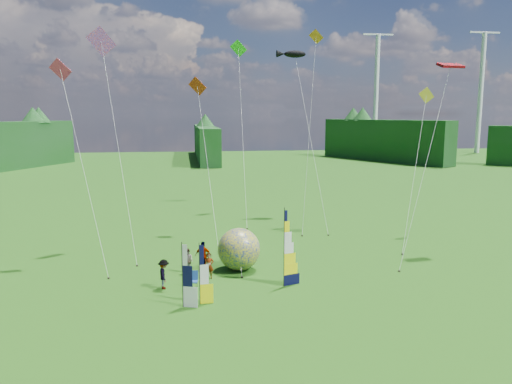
{
  "coord_description": "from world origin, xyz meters",
  "views": [
    {
      "loc": [
        -5.13,
        -24.07,
        9.96
      ],
      "look_at": [
        -1.0,
        4.0,
        5.5
      ],
      "focal_mm": 35.0,
      "sensor_mm": 36.0,
      "label": 1
    }
  ],
  "objects": [
    {
      "name": "small_kite_yellow",
      "position": [
        12.6,
        11.97,
        6.31
      ],
      "size": [
        7.32,
        9.45,
        12.62
      ],
      "primitive_type": null,
      "rotation": [
        0.0,
        0.0,
        0.03
      ],
      "color": "yellow",
      "rests_on": "ground"
    },
    {
      "name": "spectator_c",
      "position": [
        -6.36,
        3.89,
        0.86
      ],
      "size": [
        0.51,
        1.15,
        1.72
      ],
      "primitive_type": "imported",
      "rotation": [
        0.0,
        0.0,
        1.66
      ],
      "color": "#66594C",
      "rests_on": "ground"
    },
    {
      "name": "bol_inflatable",
      "position": [
        -1.7,
        6.76,
        1.37
      ],
      "size": [
        3.05,
        3.05,
        2.73
      ],
      "primitive_type": "sphere",
      "rotation": [
        0.0,
        0.0,
        0.12
      ],
      "color": "navy",
      "rests_on": "ground"
    },
    {
      "name": "kite_parafoil",
      "position": [
        11.16,
        7.47,
        7.63
      ],
      "size": [
        9.57,
        9.19,
        15.25
      ],
      "primitive_type": null,
      "rotation": [
        0.0,
        0.0,
        -0.02
      ],
      "color": "red",
      "rests_on": "ground"
    },
    {
      "name": "feather_banner_main",
      "position": [
        0.54,
        3.3,
        2.25
      ],
      "size": [
        1.19,
        0.49,
        4.51
      ],
      "primitive_type": null,
      "rotation": [
        0.0,
        0.0,
        0.33
      ],
      "color": "black",
      "rests_on": "ground"
    },
    {
      "name": "camp_chair",
      "position": [
        -4.72,
        3.63,
        0.51
      ],
      "size": [
        0.68,
        0.68,
        1.02
      ],
      "primitive_type": null,
      "rotation": [
        0.0,
        0.0,
        -0.17
      ],
      "color": "navy",
      "rests_on": "ground"
    },
    {
      "name": "kite_rainbow_delta",
      "position": [
        -9.58,
        11.77,
        8.51
      ],
      "size": [
        9.46,
        11.7,
        17.01
      ],
      "primitive_type": null,
      "rotation": [
        0.0,
        0.0,
        0.37
      ],
      "color": "red",
      "rests_on": "ground"
    },
    {
      "name": "spectator_d",
      "position": [
        -3.96,
        7.17,
        0.92
      ],
      "size": [
        1.16,
        0.73,
        1.85
      ],
      "primitive_type": "imported",
      "rotation": [
        0.0,
        0.0,
        2.85
      ],
      "color": "#66594C",
      "rests_on": "ground"
    },
    {
      "name": "small_kite_orange",
      "position": [
        5.75,
        18.13,
        8.99
      ],
      "size": [
        6.5,
        9.49,
        17.98
      ],
      "primitive_type": null,
      "rotation": [
        0.0,
        0.0,
        -0.21
      ],
      "color": "orange",
      "rests_on": "ground"
    },
    {
      "name": "turbine_left",
      "position": [
        70.0,
        95.0,
        15.0
      ],
      "size": [
        8.0,
        1.2,
        30.0
      ],
      "primitive_type": null,
      "color": "silver",
      "rests_on": "ground"
    },
    {
      "name": "side_banner_left",
      "position": [
        -4.4,
        1.22,
        1.61
      ],
      "size": [
        0.91,
        0.15,
        3.23
      ],
      "primitive_type": null,
      "rotation": [
        0.0,
        0.0,
        0.06
      ],
      "color": "#FCEE05",
      "rests_on": "ground"
    },
    {
      "name": "turbine_right",
      "position": [
        45.0,
        102.0,
        15.0
      ],
      "size": [
        8.0,
        1.2,
        30.0
      ],
      "primitive_type": null,
      "color": "silver",
      "rests_on": "ground"
    },
    {
      "name": "treeline_ring",
      "position": [
        0.0,
        0.0,
        4.0
      ],
      "size": [
        210.0,
        210.0,
        8.0
      ],
      "primitive_type": null,
      "color": "#204823",
      "rests_on": "ground"
    },
    {
      "name": "kite_whale",
      "position": [
        6.34,
        20.17,
        8.6
      ],
      "size": [
        5.78,
        14.03,
        17.21
      ],
      "primitive_type": null,
      "rotation": [
        0.0,
        0.0,
        0.18
      ],
      "color": "black",
      "rests_on": "ground"
    },
    {
      "name": "small_kite_pink",
      "position": [
        -11.41,
        8.74,
        7.05
      ],
      "size": [
        6.97,
        8.55,
        14.11
      ],
      "primitive_type": null,
      "rotation": [
        0.0,
        0.0,
        -0.17
      ],
      "color": "#E1315B",
      "rests_on": "ground"
    },
    {
      "name": "side_banner_far",
      "position": [
        -5.29,
        0.96,
        1.68
      ],
      "size": [
        0.97,
        0.41,
        3.36
      ],
      "primitive_type": null,
      "rotation": [
        0.0,
        0.0,
        -0.32
      ],
      "color": "white",
      "rests_on": "ground"
    },
    {
      "name": "spectator_b",
      "position": [
        -4.99,
        6.51,
        0.8
      ],
      "size": [
        0.86,
        0.77,
        1.61
      ],
      "primitive_type": "imported",
      "rotation": [
        0.0,
        0.0,
        -0.62
      ],
      "color": "#66594C",
      "rests_on": "ground"
    },
    {
      "name": "small_kite_green",
      "position": [
        0.54,
        23.34,
        9.03
      ],
      "size": [
        4.29,
        13.55,
        18.07
      ],
      "primitive_type": null,
      "rotation": [
        0.0,
        0.0,
        -0.07
      ],
      "color": "#21C51A",
      "rests_on": "ground"
    },
    {
      "name": "small_kite_red",
      "position": [
        -3.24,
        15.01,
        6.79
      ],
      "size": [
        7.68,
        11.04,
        13.59
      ],
      "primitive_type": null,
      "rotation": [
        0.0,
        0.0,
        -0.42
      ],
      "color": "#BA3110",
      "rests_on": "ground"
    },
    {
      "name": "ground",
      "position": [
        0.0,
        0.0,
        0.0
      ],
      "size": [
        220.0,
        220.0,
        0.0
      ],
      "primitive_type": "plane",
      "color": "#2F6A0F",
      "rests_on": "ground"
    },
    {
      "name": "spectator_a",
      "position": [
        -3.7,
        5.34,
        0.8
      ],
      "size": [
        0.58,
        0.38,
        1.6
      ],
      "primitive_type": "imported",
      "rotation": [
        0.0,
        0.0,
        0.0
      ],
      "color": "#66594C",
      "rests_on": "ground"
    }
  ]
}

